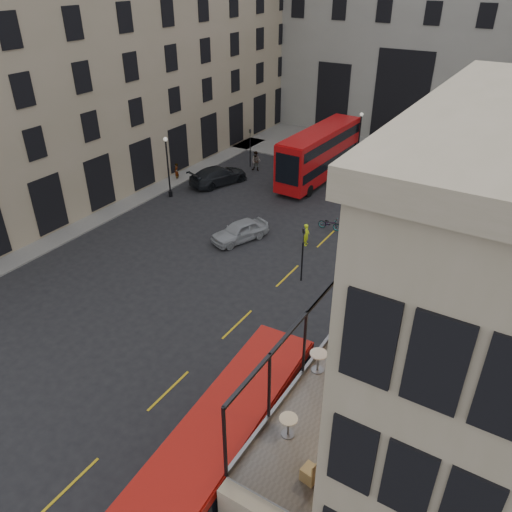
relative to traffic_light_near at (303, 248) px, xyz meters
The scene contains 31 objects.
ground 12.28m from the traffic_light_near, 85.24° to the right, with size 140.00×140.00×0.00m, color black.
host_building_main 17.11m from the traffic_light_near, 47.61° to the right, with size 7.26×11.40×15.10m.
host_frontage 14.15m from the traffic_light_near, 57.99° to the right, with size 3.00×11.00×4.50m, color tan.
cafe_floor 14.31m from the traffic_light_near, 57.99° to the right, with size 3.00×10.00×0.10m, color slate.
building_left 28.61m from the traffic_light_near, 162.87° to the left, with size 14.60×50.60×22.00m.
gateway 36.87m from the traffic_light_near, 96.34° to the left, with size 35.00×10.60×18.00m.
pavement_far 26.58m from the traffic_light_near, 100.89° to the left, with size 40.00×12.00×0.12m, color slate.
pavement_left 21.13m from the traffic_light_near, behind, with size 8.00×48.00×0.12m, color slate.
traffic_light_near is the anchor object (origin of this frame).
traffic_light_far 21.26m from the traffic_light_near, 131.19° to the left, with size 0.16×0.20×3.80m.
street_lamp_a 17.09m from the traffic_light_near, 159.44° to the left, with size 0.36×0.36×5.33m.
street_lamp_b 22.56m from the traffic_light_near, 102.80° to the left, with size 0.36×0.36×5.33m.
bus_near 15.86m from the traffic_light_near, 73.51° to the right, with size 3.13×10.96×4.32m.
bus_far 17.89m from the traffic_light_near, 112.03° to the left, with size 3.11×12.03×4.77m.
car_a 7.05m from the traffic_light_near, 158.59° to the left, with size 1.79×4.44×1.51m, color #9B9FA3.
car_b 13.13m from the traffic_light_near, 82.80° to the left, with size 1.44×4.12×1.36m, color #B3170B.
car_c 17.70m from the traffic_light_near, 143.03° to the left, with size 2.31×5.69×1.65m, color black.
bicycle 7.97m from the traffic_light_near, 100.84° to the left, with size 0.63×1.80×0.95m, color gray.
cyclist 5.05m from the traffic_light_near, 112.97° to the left, with size 0.61×0.40×1.68m, color #E0FF1A.
pedestrian_a 20.09m from the traffic_light_near, 130.04° to the left, with size 0.95×0.74×1.96m, color gray.
pedestrian_b 19.43m from the traffic_light_near, 110.05° to the left, with size 1.27×0.73×1.96m, color gray.
pedestrian_c 27.61m from the traffic_light_near, 84.14° to the left, with size 1.03×0.43×1.76m, color gray.
pedestrian_d 23.00m from the traffic_light_near, 86.35° to the left, with size 0.94×0.61×1.93m, color gray.
pedestrian_e 20.33m from the traffic_light_near, 152.66° to the left, with size 0.59×0.39×1.63m, color gray.
cafe_table_near 16.43m from the traffic_light_near, 65.04° to the right, with size 0.60×0.60×0.75m.
cafe_table_mid 13.43m from the traffic_light_near, 61.03° to the right, with size 0.66×0.66×0.83m.
cafe_table_far 12.26m from the traffic_light_near, 54.51° to the right, with size 0.61×0.61×0.76m.
cafe_chair_a 17.96m from the traffic_light_near, 62.63° to the right, with size 0.51×0.51×0.91m.
cafe_chair_b 15.10m from the traffic_light_near, 54.96° to the right, with size 0.45×0.45×0.87m.
cafe_chair_c 15.09m from the traffic_light_near, 54.43° to the right, with size 0.49×0.49×0.84m.
cafe_chair_d 11.89m from the traffic_light_near, 46.25° to the right, with size 0.49×0.49×0.94m.
Camera 1 is at (10.74, -12.61, 17.83)m, focal length 35.00 mm.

